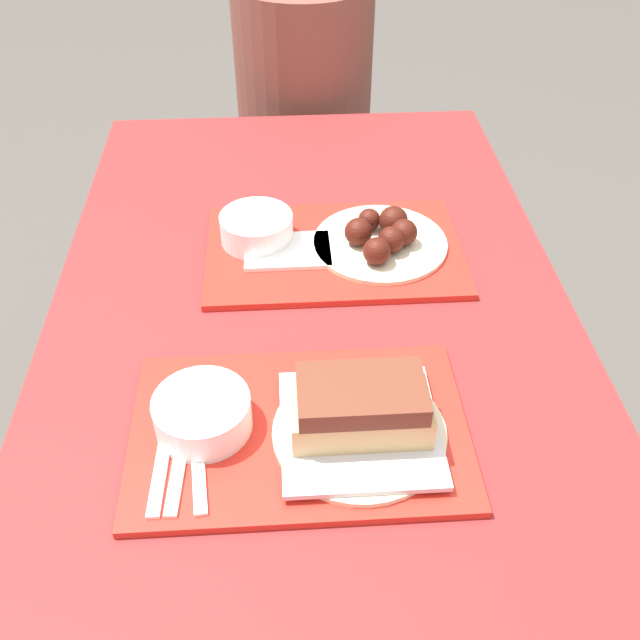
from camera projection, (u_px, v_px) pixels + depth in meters
ground_plane at (317, 600)px, 1.56m from camera, size 12.00×12.00×0.00m
picnic_table at (315, 396)px, 1.12m from camera, size 0.83×1.57×0.76m
picnic_bench_far at (296, 205)px, 2.06m from camera, size 0.79×0.28×0.46m
tray_near at (300, 430)px, 0.93m from camera, size 0.44×0.29×0.01m
tray_far at (334, 251)px, 1.23m from camera, size 0.44×0.29×0.01m
bowl_coleslaw_near at (202, 412)px, 0.91m from camera, size 0.13×0.13×0.05m
brisket_sandwich_plate at (360, 416)px, 0.90m from camera, size 0.23×0.23×0.09m
plastic_fork_near at (180, 458)px, 0.89m from camera, size 0.03×0.17×0.00m
plastic_knife_near at (198, 457)px, 0.89m from camera, size 0.03×0.17×0.00m
plastic_spoon_near at (162, 459)px, 0.89m from camera, size 0.02×0.17×0.00m
condiment_packet at (309, 389)px, 0.98m from camera, size 0.04×0.03×0.01m
bowl_coleslaw_far at (256, 227)px, 1.23m from camera, size 0.13×0.13×0.05m
wings_plate_far at (382, 237)px, 1.22m from camera, size 0.23×0.23×0.06m
napkin_far at (288, 251)px, 1.22m from camera, size 0.15×0.10×0.01m
person_seated_across at (304, 76)px, 1.81m from camera, size 0.35×0.35×0.73m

